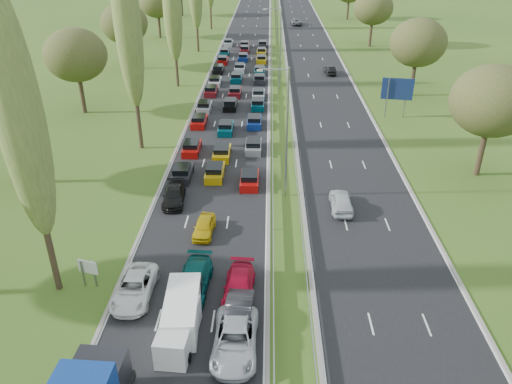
{
  "coord_description": "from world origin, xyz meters",
  "views": [
    {
      "loc": [
        2.88,
        1.94,
        22.11
      ],
      "look_at": [
        1.85,
        40.77,
        1.5
      ],
      "focal_mm": 35.0,
      "sensor_mm": 36.0,
      "label": 1
    }
  ],
  "objects_px": {
    "white_van_front": "(183,308)",
    "info_sign": "(88,270)",
    "near_car_2": "(134,288)",
    "direction_sign": "(397,91)",
    "white_van_rear": "(179,328)",
    "near_car_3": "(174,196)"
  },
  "relations": [
    {
      "from": "white_van_front",
      "to": "info_sign",
      "type": "xyz_separation_m",
      "value": [
        -7.06,
        3.41,
        0.31
      ]
    },
    {
      "from": "near_car_2",
      "to": "info_sign",
      "type": "height_order",
      "value": "info_sign"
    },
    {
      "from": "near_car_2",
      "to": "direction_sign",
      "type": "height_order",
      "value": "direction_sign"
    },
    {
      "from": "white_van_rear",
      "to": "info_sign",
      "type": "height_order",
      "value": "info_sign"
    },
    {
      "from": "info_sign",
      "to": "white_van_rear",
      "type": "bearing_deg",
      "value": -35.49
    },
    {
      "from": "near_car_2",
      "to": "info_sign",
      "type": "relative_size",
      "value": 2.5
    },
    {
      "from": "white_van_front",
      "to": "near_car_2",
      "type": "bearing_deg",
      "value": 144.72
    },
    {
      "from": "near_car_2",
      "to": "info_sign",
      "type": "xyz_separation_m",
      "value": [
        -3.4,
        1.1,
        0.62
      ]
    },
    {
      "from": "white_van_rear",
      "to": "info_sign",
      "type": "xyz_separation_m",
      "value": [
        -7.1,
        5.06,
        0.41
      ]
    },
    {
      "from": "direction_sign",
      "to": "near_car_3",
      "type": "bearing_deg",
      "value": -136.45
    },
    {
      "from": "white_van_rear",
      "to": "info_sign",
      "type": "relative_size",
      "value": 2.22
    },
    {
      "from": "near_car_2",
      "to": "info_sign",
      "type": "distance_m",
      "value": 3.63
    },
    {
      "from": "info_sign",
      "to": "direction_sign",
      "type": "relative_size",
      "value": 0.4
    },
    {
      "from": "near_car_3",
      "to": "white_van_rear",
      "type": "distance_m",
      "value": 17.44
    },
    {
      "from": "near_car_2",
      "to": "direction_sign",
      "type": "bearing_deg",
      "value": 56.08
    },
    {
      "from": "direction_sign",
      "to": "near_car_2",
      "type": "bearing_deg",
      "value": -124.51
    },
    {
      "from": "near_car_2",
      "to": "white_van_rear",
      "type": "relative_size",
      "value": 1.13
    },
    {
      "from": "near_car_3",
      "to": "info_sign",
      "type": "height_order",
      "value": "info_sign"
    },
    {
      "from": "near_car_3",
      "to": "direction_sign",
      "type": "distance_m",
      "value": 34.63
    },
    {
      "from": "white_van_front",
      "to": "direction_sign",
      "type": "relative_size",
      "value": 0.99
    },
    {
      "from": "white_van_front",
      "to": "direction_sign",
      "type": "bearing_deg",
      "value": 57.98
    },
    {
      "from": "near_car_2",
      "to": "direction_sign",
      "type": "xyz_separation_m",
      "value": [
        25.4,
        36.94,
        2.82
      ]
    }
  ]
}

